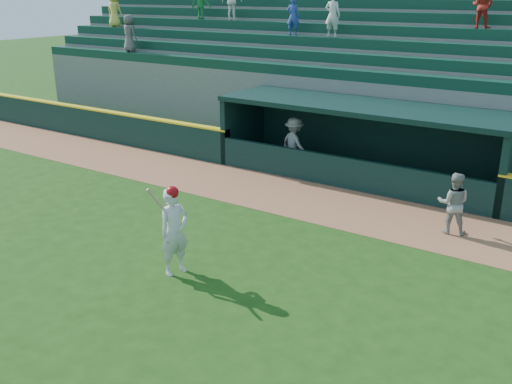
% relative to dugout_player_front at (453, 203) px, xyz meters
% --- Properties ---
extents(ground, '(120.00, 120.00, 0.00)m').
position_rel_dugout_player_front_xyz_m(ground, '(-3.82, -4.82, -0.80)').
color(ground, '#1B4010').
rests_on(ground, ground).
extents(warning_track, '(40.00, 3.00, 0.01)m').
position_rel_dugout_player_front_xyz_m(warning_track, '(-3.82, 0.08, -0.80)').
color(warning_track, '#945C3B').
rests_on(warning_track, ground).
extents(field_wall_left, '(15.50, 0.30, 1.20)m').
position_rel_dugout_player_front_xyz_m(field_wall_left, '(-16.07, 1.73, -0.20)').
color(field_wall_left, black).
rests_on(field_wall_left, ground).
extents(wall_stripe_left, '(15.50, 0.32, 0.06)m').
position_rel_dugout_player_front_xyz_m(wall_stripe_left, '(-16.07, 1.73, 0.43)').
color(wall_stripe_left, yellow).
rests_on(wall_stripe_left, field_wall_left).
extents(dugout_player_front, '(0.92, 0.80, 1.60)m').
position_rel_dugout_player_front_xyz_m(dugout_player_front, '(0.00, 0.00, 0.00)').
color(dugout_player_front, gray).
rests_on(dugout_player_front, ground).
extents(dugout_player_inside, '(1.34, 1.07, 1.81)m').
position_rel_dugout_player_front_xyz_m(dugout_player_inside, '(-6.09, 2.55, 0.10)').
color(dugout_player_inside, '#A6A6A1').
rests_on(dugout_player_inside, ground).
extents(dugout, '(9.40, 2.80, 2.46)m').
position_rel_dugout_player_front_xyz_m(dugout, '(-3.82, 3.19, 0.56)').
color(dugout, '#63635F').
rests_on(dugout, ground).
extents(stands, '(34.50, 6.25, 7.59)m').
position_rel_dugout_player_front_xyz_m(stands, '(-3.87, 7.75, 1.60)').
color(stands, slate).
rests_on(stands, ground).
extents(batter_at_plate, '(0.66, 0.84, 2.02)m').
position_rel_dugout_player_front_xyz_m(batter_at_plate, '(-4.38, -5.54, 0.20)').
color(batter_at_plate, silver).
rests_on(batter_at_plate, ground).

